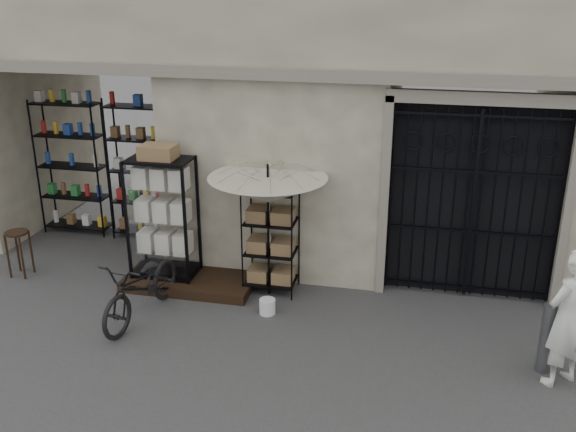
% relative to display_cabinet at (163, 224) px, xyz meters
% --- Properties ---
extents(ground, '(80.00, 80.00, 0.00)m').
position_rel_display_cabinet_xyz_m(ground, '(2.80, -1.61, -0.99)').
color(ground, black).
rests_on(ground, ground).
extents(shop_recess, '(3.00, 1.70, 3.00)m').
position_rel_display_cabinet_xyz_m(shop_recess, '(-1.70, 1.19, 0.51)').
color(shop_recess, black).
rests_on(shop_recess, ground).
extents(shop_shelving, '(2.70, 0.50, 2.50)m').
position_rel_display_cabinet_xyz_m(shop_shelving, '(-1.75, 1.69, 0.26)').
color(shop_shelving, black).
rests_on(shop_shelving, ground).
extents(iron_gate, '(2.50, 0.21, 3.00)m').
position_rel_display_cabinet_xyz_m(iron_gate, '(4.55, 0.67, 0.51)').
color(iron_gate, black).
rests_on(iron_gate, ground).
extents(step_platform, '(2.00, 0.90, 0.15)m').
position_rel_display_cabinet_xyz_m(step_platform, '(0.40, -0.06, -0.91)').
color(step_platform, black).
rests_on(step_platform, ground).
extents(display_cabinet, '(0.98, 0.66, 2.01)m').
position_rel_display_cabinet_xyz_m(display_cabinet, '(0.00, 0.00, 0.00)').
color(display_cabinet, black).
rests_on(display_cabinet, step_platform).
extents(wire_rack, '(0.87, 0.72, 1.71)m').
position_rel_display_cabinet_xyz_m(wire_rack, '(1.67, 0.09, -0.15)').
color(wire_rack, black).
rests_on(wire_rack, ground).
extents(market_umbrella, '(1.81, 1.83, 2.45)m').
position_rel_display_cabinet_xyz_m(market_umbrella, '(1.66, -0.04, 0.78)').
color(market_umbrella, black).
rests_on(market_umbrella, ground).
extents(white_bucket, '(0.26, 0.26, 0.22)m').
position_rel_display_cabinet_xyz_m(white_bucket, '(1.79, -0.64, -0.87)').
color(white_bucket, silver).
rests_on(white_bucket, ground).
extents(bicycle, '(0.77, 1.04, 1.82)m').
position_rel_display_cabinet_xyz_m(bicycle, '(0.12, -1.11, -0.99)').
color(bicycle, black).
rests_on(bicycle, ground).
extents(wooden_stool, '(0.41, 0.41, 0.75)m').
position_rel_display_cabinet_xyz_m(wooden_stool, '(-2.38, -0.26, -0.59)').
color(wooden_stool, black).
rests_on(wooden_stool, ground).
extents(steel_bollard, '(0.22, 0.22, 0.90)m').
position_rel_display_cabinet_xyz_m(steel_bollard, '(5.41, -1.29, -0.53)').
color(steel_bollard, slate).
rests_on(steel_bollard, ground).
extents(shopkeeper, '(1.57, 1.72, 0.41)m').
position_rel_display_cabinet_xyz_m(shopkeeper, '(5.56, -1.49, -0.99)').
color(shopkeeper, silver).
rests_on(shopkeeper, ground).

